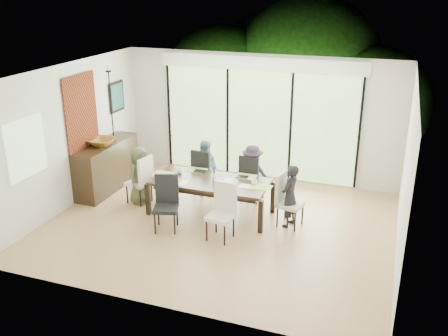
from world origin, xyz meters
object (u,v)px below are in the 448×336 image
(table_top, at_px, (211,182))
(vase, at_px, (214,177))
(chair_near_right, at_px, (220,213))
(chair_left_end, at_px, (139,179))
(cup_b, at_px, (216,181))
(chair_right_end, at_px, (291,201))
(chair_far_left, at_px, (205,171))
(person_left_end, at_px, (139,175))
(person_far_left, at_px, (205,167))
(chair_far_right, at_px, (252,177))
(person_right_end, at_px, (290,196))
(sideboard, at_px, (107,166))
(person_far_right, at_px, (252,173))
(chair_near_left, at_px, (166,204))
(bowl, at_px, (102,142))
(laptop, at_px, (166,176))
(cup_c, at_px, (254,182))
(cup_a, at_px, (179,171))

(table_top, relative_size, vase, 20.00)
(chair_near_right, bearing_deg, chair_left_end, 164.17)
(cup_b, bearing_deg, table_top, 146.31)
(chair_right_end, relative_size, cup_b, 11.00)
(chair_far_left, xyz_separation_m, chair_near_right, (0.95, -1.72, 0.00))
(person_left_end, bearing_deg, chair_near_right, -104.72)
(table_top, height_order, person_far_left, person_far_left)
(chair_far_right, relative_size, person_right_end, 0.85)
(chair_far_left, relative_size, chair_near_right, 1.00)
(chair_right_end, bearing_deg, sideboard, 95.84)
(sideboard, bearing_deg, person_far_right, 8.53)
(chair_near_left, relative_size, bowl, 1.85)
(chair_left_end, bearing_deg, chair_far_right, 124.71)
(person_left_end, height_order, vase, person_left_end)
(table_top, xyz_separation_m, person_left_end, (-1.48, 0.00, -0.07))
(chair_near_right, relative_size, laptop, 3.33)
(laptop, height_order, cup_b, cup_b)
(person_far_left, bearing_deg, chair_near_right, 110.21)
(cup_c, bearing_deg, cup_a, 178.09)
(person_far_right, bearing_deg, vase, 51.93)
(vase, bearing_deg, cup_a, 172.41)
(cup_c, relative_size, sideboard, 0.06)
(table_top, height_order, chair_left_end, chair_left_end)
(cup_b, bearing_deg, vase, 123.69)
(table_top, height_order, cup_c, cup_c)
(vase, bearing_deg, cup_c, 3.81)
(chair_near_right, xyz_separation_m, person_far_right, (0.05, 1.70, 0.08))
(laptop, xyz_separation_m, sideboard, (-1.60, 0.48, -0.18))
(chair_left_end, distance_m, person_left_end, 0.09)
(chair_far_right, distance_m, person_far_right, 0.09)
(chair_right_end, distance_m, person_far_right, 1.26)
(table_top, xyz_separation_m, person_far_left, (-0.45, 0.83, -0.07))
(cup_c, bearing_deg, chair_far_right, 108.43)
(vase, height_order, cup_b, vase)
(chair_near_right, relative_size, person_far_left, 0.85)
(chair_far_right, height_order, cup_b, chair_far_right)
(chair_near_left, relative_size, person_left_end, 0.85)
(person_far_left, relative_size, bowl, 2.17)
(table_top, xyz_separation_m, cup_b, (0.15, -0.10, 0.07))
(chair_near_left, height_order, person_right_end, person_right_end)
(chair_near_left, xyz_separation_m, person_far_right, (1.05, 1.70, 0.08))
(table_top, relative_size, chair_near_right, 2.18)
(chair_near_left, bearing_deg, chair_right_end, 6.55)
(chair_left_end, relative_size, person_right_end, 0.85)
(person_far_left, height_order, cup_c, person_far_left)
(person_right_end, xyz_separation_m, cup_a, (-2.18, 0.15, 0.14))
(chair_left_end, height_order, vase, chair_left_end)
(vase, height_order, bowl, bowl)
(person_far_right, distance_m, laptop, 1.68)
(cup_c, distance_m, sideboard, 3.27)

